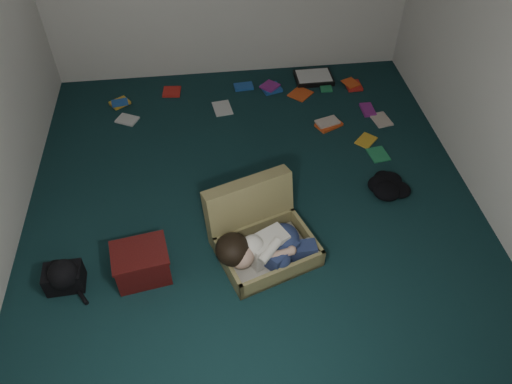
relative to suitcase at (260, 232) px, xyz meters
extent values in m
plane|color=#0F2B2D|center=(0.00, 0.43, -0.16)|extent=(4.50, 4.50, 0.00)
cube|color=olive|center=(0.05, -0.14, -0.08)|extent=(0.87, 0.74, 0.17)
cube|color=beige|center=(0.05, -0.14, -0.12)|extent=(0.79, 0.66, 0.02)
cube|color=olive|center=(-0.06, 0.18, 0.10)|extent=(0.77, 0.46, 0.55)
cube|color=white|center=(0.04, -0.17, 0.02)|extent=(0.36, 0.30, 0.23)
sphere|color=tan|center=(-0.18, -0.28, 0.08)|extent=(0.20, 0.20, 0.20)
ellipsoid|color=black|center=(-0.24, -0.23, 0.12)|extent=(0.27, 0.28, 0.23)
ellipsoid|color=navy|center=(0.18, -0.11, 0.02)|extent=(0.24, 0.28, 0.23)
cube|color=navy|center=(0.14, -0.24, 0.00)|extent=(0.30, 0.28, 0.15)
cube|color=navy|center=(0.29, -0.20, -0.02)|extent=(0.26, 0.13, 0.12)
sphere|color=white|center=(0.38, -0.14, -0.04)|extent=(0.12, 0.12, 0.12)
sphere|color=white|center=(0.40, -0.21, -0.05)|extent=(0.11, 0.11, 0.11)
cylinder|color=tan|center=(0.13, -0.28, 0.06)|extent=(0.20, 0.12, 0.07)
cube|color=#430E0D|center=(-0.94, -0.18, -0.03)|extent=(0.45, 0.37, 0.27)
cube|color=#430E0D|center=(-0.94, -0.18, 0.12)|extent=(0.47, 0.39, 0.02)
cube|color=black|center=(0.94, 2.38, -0.14)|extent=(0.44, 0.33, 0.05)
cube|color=white|center=(0.94, 2.38, -0.11)|extent=(0.39, 0.29, 0.01)
cube|color=gold|center=(-1.29, 2.16, -0.15)|extent=(0.21, 0.16, 0.02)
cube|color=red|center=(-0.72, 2.32, -0.15)|extent=(0.27, 0.26, 0.02)
cube|color=silver|center=(-0.17, 1.94, -0.15)|extent=(0.21, 0.25, 0.02)
cube|color=#1D4E9D|center=(0.42, 2.23, -0.15)|extent=(0.23, 0.26, 0.02)
cube|color=#E54C1B|center=(0.74, 2.10, -0.15)|extent=(0.27, 0.25, 0.02)
cube|color=#24844D|center=(1.05, 2.24, -0.15)|extent=(0.23, 0.18, 0.02)
cube|color=#8F2383|center=(1.41, 1.70, -0.15)|extent=(0.27, 0.26, 0.02)
cube|color=beige|center=(1.50, 1.52, -0.15)|extent=(0.20, 0.24, 0.02)
cube|color=gold|center=(1.25, 1.20, -0.15)|extent=(0.24, 0.26, 0.02)
cube|color=red|center=(1.37, 2.18, -0.15)|extent=(0.26, 0.24, 0.02)
cube|color=silver|center=(-1.19, 1.85, -0.15)|extent=(0.24, 0.20, 0.02)
cube|color=#1D4E9D|center=(0.11, 2.31, -0.15)|extent=(0.26, 0.27, 0.02)
cube|color=#E54C1B|center=(0.93, 1.50, -0.15)|extent=(0.18, 0.23, 0.02)
cube|color=#24844D|center=(1.31, 0.98, -0.15)|extent=(0.25, 0.27, 0.02)
camera|label=1|loc=(-0.35, -2.56, 3.11)|focal=35.00mm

